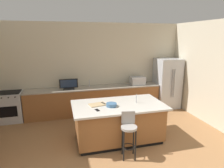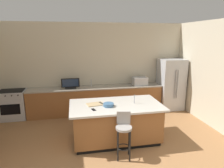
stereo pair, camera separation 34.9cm
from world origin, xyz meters
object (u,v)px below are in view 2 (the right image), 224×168
Objects in this scene: kitchen_island at (116,122)px; microwave at (140,81)px; refrigerator at (171,84)px; fruit_bowl at (108,105)px; cell_phone at (94,110)px; tv_remote at (101,103)px; bar_stool_center at (124,131)px; tv_monitor at (71,84)px; range_oven at (13,105)px; cutting_board at (95,104)px.

microwave reaches higher than kitchen_island.
refrigerator is 3.23m from fruit_bowl.
cell_phone reaches higher than kitchen_island.
microwave reaches higher than tv_remote.
bar_stool_center reaches higher than kitchen_island.
refrigerator is 3.47m from tv_monitor.
tv_remote is (2.54, -1.80, 0.49)m from range_oven.
kitchen_island is 0.78m from cell_phone.
microwave is 2.49m from fruit_bowl.
cell_phone is (-2.95, -2.11, 0.05)m from refrigerator.
tv_monitor reaches higher than fruit_bowl.
microwave reaches higher than fruit_bowl.
microwave is at bearing 56.73° from kitchen_island.
range_oven is 3.21m from cell_phone.
fruit_bowl reaches higher than cutting_board.
kitchen_island is 3.85× the size of tv_monitor.
refrigerator is at bearing 37.06° from fruit_bowl.
cell_phone reaches higher than range_oven.
bar_stool_center is 1.03m from cutting_board.
fruit_bowl is at bearing -142.94° from refrigerator.
bar_stool_center is (2.89, -2.66, 0.14)m from range_oven.
tv_monitor reaches higher than bar_stool_center.
cutting_board is (-1.75, -1.83, -0.09)m from microwave.
tv_remote is at bearing 122.95° from bar_stool_center.
tv_remote is at bearing 44.88° from cell_phone.
microwave is at bearing 75.71° from bar_stool_center.
microwave is at bearing 25.44° from tv_remote.
fruit_bowl reaches higher than range_oven.
fruit_bowl is at bearing -125.87° from microwave.
bar_stool_center is 0.83m from cell_phone.
kitchen_island is 8.91× the size of fruit_bowl.
range_oven is at bearing 122.16° from cell_phone.
microwave is 2.84m from cell_phone.
bar_stool_center is (-1.25, -2.66, -0.43)m from microwave.
tv_monitor is 2.19m from cell_phone.
bar_stool_center is 1.00m from tv_remote.
range_oven is 3.15m from tv_remote.
microwave is 2.53m from cutting_board.
tv_remote reaches higher than cell_phone.
refrigerator is 3.10× the size of tv_monitor.
refrigerator is at bearing -0.26° from tv_monitor.
range_oven is 2.34× the size of cutting_board.
range_oven is at bearing 178.38° from tv_monitor.
tv_monitor is (1.79, -0.05, 0.59)m from range_oven.
kitchen_island is 3.46m from range_oven.
fruit_bowl is (-2.58, -1.95, 0.08)m from refrigerator.
cutting_board is at bearing -71.46° from tv_monitor.
refrigerator reaches higher than tv_monitor.
tv_remote is 0.43× the size of cutting_board.
tv_remote reaches higher than cutting_board.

